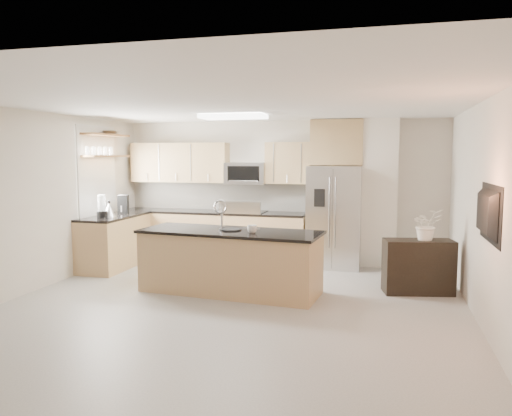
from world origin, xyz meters
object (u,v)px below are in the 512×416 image
(platter, at_px, (230,229))
(flower_vase, at_px, (427,217))
(credenza, at_px, (418,267))
(kettle, at_px, (109,210))
(blender, at_px, (102,208))
(range, at_px, (244,236))
(bowl, at_px, (111,132))
(cup, at_px, (252,229))
(coffee_maker, at_px, (123,204))
(microwave, at_px, (246,173))
(refrigerator, at_px, (334,217))
(television, at_px, (482,213))
(island, at_px, (230,261))

(platter, distance_m, flower_vase, 2.78)
(credenza, distance_m, kettle, 5.07)
(blender, xyz_separation_m, flower_vase, (5.16, -0.05, 0.02))
(range, distance_m, bowl, 3.05)
(cup, distance_m, coffee_maker, 3.24)
(microwave, height_order, blender, microwave)
(flower_vase, bearing_deg, range, 154.28)
(refrigerator, bearing_deg, range, 178.40)
(range, relative_size, blender, 2.94)
(refrigerator, distance_m, cup, 2.39)
(microwave, height_order, kettle, microwave)
(cup, bearing_deg, blender, 163.90)
(bowl, height_order, television, bowl)
(credenza, height_order, kettle, kettle)
(refrigerator, height_order, blender, refrigerator)
(platter, xyz_separation_m, kettle, (-2.40, 0.77, 0.14))
(blender, relative_size, kettle, 1.40)
(credenza, xyz_separation_m, kettle, (-5.02, 0.19, 0.66))
(credenza, xyz_separation_m, blender, (-5.07, 0.04, 0.70))
(bowl, bearing_deg, platter, -26.07)
(cup, bearing_deg, kettle, 160.89)
(refrigerator, relative_size, coffee_maker, 5.45)
(range, relative_size, television, 1.06)
(microwave, relative_size, cup, 5.44)
(cup, xyz_separation_m, kettle, (-2.77, 0.96, 0.09))
(cup, distance_m, television, 2.92)
(kettle, bearing_deg, flower_vase, -2.21)
(credenza, relative_size, flower_vase, 1.42)
(television, bearing_deg, platter, 71.35)
(microwave, distance_m, bowl, 2.54)
(range, xyz_separation_m, bowl, (-2.25, -0.78, 1.91))
(bowl, relative_size, flower_vase, 0.52)
(island, bearing_deg, range, 105.65)
(credenza, xyz_separation_m, coffee_maker, (-5.09, 0.78, 0.69))
(blender, bearing_deg, credenza, -0.45)
(microwave, xyz_separation_m, credenza, (2.99, -1.60, -1.25))
(microwave, height_order, television, microwave)
(kettle, bearing_deg, platter, -17.86)
(cup, relative_size, bowl, 0.40)
(range, xyz_separation_m, refrigerator, (1.66, -0.05, 0.42))
(refrigerator, bearing_deg, cup, -112.47)
(microwave, bearing_deg, kettle, -145.09)
(refrigerator, relative_size, credenza, 1.85)
(microwave, bearing_deg, television, -42.75)
(credenza, relative_size, blender, 2.47)
(refrigerator, relative_size, blender, 4.58)
(credenza, bearing_deg, blender, 167.64)
(range, relative_size, credenza, 1.19)
(microwave, xyz_separation_m, platter, (0.37, -2.19, -0.72))
(blender, xyz_separation_m, coffee_maker, (-0.02, 0.74, -0.01))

